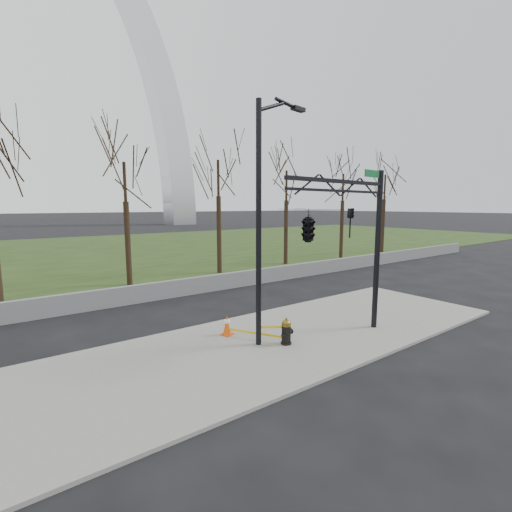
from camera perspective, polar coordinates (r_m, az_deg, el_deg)
ground at (r=13.43m, az=5.72°, el=-12.70°), size 500.00×500.00×0.00m
sidewalk at (r=13.42m, az=5.72°, el=-12.50°), size 18.00×6.00×0.10m
grass_strip at (r=40.46m, az=-24.07°, el=0.63°), size 120.00×40.00×0.06m
guardrail at (r=19.72m, az=-10.09°, el=-4.68°), size 60.00×0.30×0.90m
gateway_arch at (r=89.14m, az=-32.33°, el=24.98°), size 66.00×6.00×65.00m
tree_row at (r=23.35m, az=-12.28°, el=6.43°), size 48.20×4.00×8.34m
fire_hydrant at (r=12.45m, az=4.83°, el=-11.86°), size 0.57×0.37×0.91m
traffic_cone at (r=13.28m, az=-4.61°, el=-10.84°), size 0.46×0.46×0.71m
street_light at (r=11.80m, az=1.18°, el=7.78°), size 2.37×0.60×8.21m
traffic_signal_mast at (r=11.45m, az=10.74°, el=4.90°), size 5.08×2.52×6.00m
caution_tape at (r=12.71m, az=0.70°, el=-11.83°), size 1.15×1.93×0.46m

